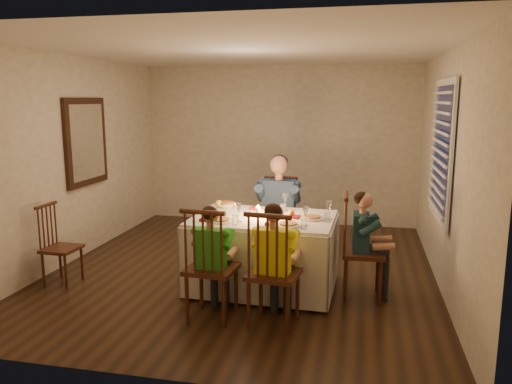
% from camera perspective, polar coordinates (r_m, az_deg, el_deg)
% --- Properties ---
extents(ground, '(5.00, 5.00, 0.00)m').
position_cam_1_polar(ground, '(6.19, -1.35, -8.84)').
color(ground, black).
rests_on(ground, ground).
extents(wall_left, '(0.02, 5.00, 2.60)m').
position_cam_1_polar(wall_left, '(6.77, -20.28, 3.51)').
color(wall_left, beige).
rests_on(wall_left, ground).
extents(wall_right, '(0.02, 5.00, 2.60)m').
position_cam_1_polar(wall_right, '(5.79, 20.82, 2.38)').
color(wall_right, beige).
rests_on(wall_right, ground).
extents(wall_back, '(4.50, 0.02, 2.60)m').
position_cam_1_polar(wall_back, '(8.32, 2.66, 5.34)').
color(wall_back, beige).
rests_on(wall_back, ground).
extents(ceiling, '(5.00, 5.00, 0.00)m').
position_cam_1_polar(ceiling, '(5.86, -1.46, 15.90)').
color(ceiling, white).
rests_on(ceiling, wall_back).
extents(dining_table, '(1.57, 1.16, 0.77)m').
position_cam_1_polar(dining_table, '(5.44, 0.86, -5.23)').
color(dining_table, silver).
rests_on(dining_table, ground).
extents(chair_adult, '(0.46, 0.44, 1.10)m').
position_cam_1_polar(chair_adult, '(6.43, 2.54, -8.10)').
color(chair_adult, black).
rests_on(chair_adult, ground).
extents(chair_near_left, '(0.48, 0.46, 1.10)m').
position_cam_1_polar(chair_near_left, '(4.94, -5.00, -14.05)').
color(chair_near_left, black).
rests_on(chair_near_left, ground).
extents(chair_near_right, '(0.50, 0.48, 1.10)m').
position_cam_1_polar(chair_near_right, '(4.80, 2.00, -14.81)').
color(chair_near_right, black).
rests_on(chair_near_right, ground).
extents(chair_end, '(0.45, 0.47, 1.10)m').
position_cam_1_polar(chair_end, '(5.51, 11.94, -11.58)').
color(chair_end, black).
rests_on(chair_end, ground).
extents(chair_extra, '(0.37, 0.39, 0.91)m').
position_cam_1_polar(chair_extra, '(6.16, -21.08, -9.66)').
color(chair_extra, black).
rests_on(chair_extra, ground).
extents(adult, '(0.54, 0.50, 1.38)m').
position_cam_1_polar(adult, '(6.43, 2.54, -8.10)').
color(adult, navy).
rests_on(adult, ground).
extents(child_green, '(0.39, 0.37, 1.10)m').
position_cam_1_polar(child_green, '(4.94, -5.00, -14.05)').
color(child_green, green).
rests_on(child_green, ground).
extents(child_yellow, '(0.44, 0.41, 1.15)m').
position_cam_1_polar(child_yellow, '(4.80, 2.00, -14.81)').
color(child_yellow, yellow).
rests_on(child_yellow, ground).
extents(child_teal, '(0.37, 0.40, 1.13)m').
position_cam_1_polar(child_teal, '(5.51, 11.94, -11.58)').
color(child_teal, '#17333B').
rests_on(child_teal, ground).
extents(setting_adult, '(0.27, 0.27, 0.02)m').
position_cam_1_polar(setting_adult, '(5.70, 1.59, -2.01)').
color(setting_adult, white).
rests_on(setting_adult, dining_table).
extents(setting_green, '(0.27, 0.27, 0.02)m').
position_cam_1_polar(setting_green, '(5.18, -3.98, -3.32)').
color(setting_green, white).
rests_on(setting_green, dining_table).
extents(setting_yellow, '(0.27, 0.27, 0.02)m').
position_cam_1_polar(setting_yellow, '(5.01, 3.69, -3.80)').
color(setting_yellow, white).
rests_on(setting_yellow, dining_table).
extents(setting_teal, '(0.27, 0.27, 0.02)m').
position_cam_1_polar(setting_teal, '(5.32, 6.42, -3.00)').
color(setting_teal, white).
rests_on(setting_teal, dining_table).
extents(candle_left, '(0.06, 0.06, 0.10)m').
position_cam_1_polar(candle_left, '(5.39, 0.24, -2.32)').
color(candle_left, silver).
rests_on(candle_left, dining_table).
extents(candle_right, '(0.06, 0.06, 0.10)m').
position_cam_1_polar(candle_right, '(5.35, 1.79, -2.40)').
color(candle_right, silver).
rests_on(candle_right, dining_table).
extents(squash, '(0.09, 0.09, 0.09)m').
position_cam_1_polar(squash, '(5.84, -4.28, -1.38)').
color(squash, '#FBF142').
rests_on(squash, dining_table).
extents(orange_fruit, '(0.08, 0.08, 0.08)m').
position_cam_1_polar(orange_fruit, '(5.37, 4.00, -2.49)').
color(orange_fruit, orange).
rests_on(orange_fruit, dining_table).
extents(serving_bowl, '(0.27, 0.27, 0.05)m').
position_cam_1_polar(serving_bowl, '(5.85, -3.39, -1.52)').
color(serving_bowl, white).
rests_on(serving_bowl, dining_table).
extents(wall_mirror, '(0.06, 0.95, 1.15)m').
position_cam_1_polar(wall_mirror, '(6.99, -18.84, 5.45)').
color(wall_mirror, black).
rests_on(wall_mirror, wall_left).
extents(window_blinds, '(0.07, 1.34, 1.54)m').
position_cam_1_polar(window_blinds, '(5.86, 20.38, 4.47)').
color(window_blinds, black).
rests_on(window_blinds, wall_right).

